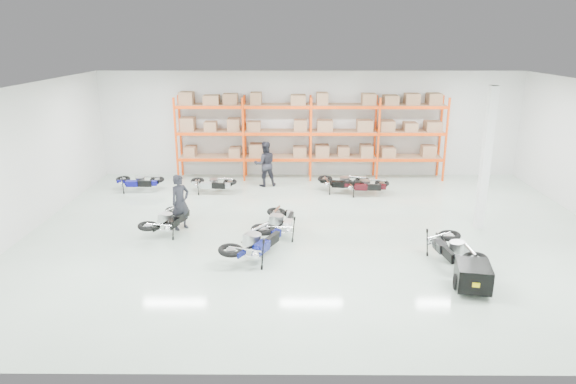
{
  "coord_description": "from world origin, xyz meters",
  "views": [
    {
      "loc": [
        -0.82,
        -14.96,
        5.93
      ],
      "look_at": [
        -0.91,
        0.78,
        1.1
      ],
      "focal_mm": 32.0,
      "sensor_mm": 36.0,
      "label": 1
    }
  ],
  "objects_px": {
    "moto_silver_left": "(279,218)",
    "moto_back_a": "(138,179)",
    "moto_blue_centre": "(255,237)",
    "moto_back_d": "(365,182)",
    "moto_back_c": "(343,179)",
    "trailer": "(473,276)",
    "moto_black_far_left": "(168,216)",
    "moto_touring_right": "(454,243)",
    "moto_back_b": "(212,181)",
    "person_left": "(180,202)",
    "person_back": "(265,164)"
  },
  "relations": [
    {
      "from": "moto_silver_left",
      "to": "moto_blue_centre",
      "type": "bearing_deg",
      "value": 78.54
    },
    {
      "from": "moto_blue_centre",
      "to": "moto_back_d",
      "type": "bearing_deg",
      "value": -96.17
    },
    {
      "from": "person_back",
      "to": "moto_back_b",
      "type": "bearing_deg",
      "value": 12.45
    },
    {
      "from": "trailer",
      "to": "moto_black_far_left",
      "type": "bearing_deg",
      "value": 166.55
    },
    {
      "from": "moto_blue_centre",
      "to": "moto_black_far_left",
      "type": "bearing_deg",
      "value": -7.12
    },
    {
      "from": "person_left",
      "to": "trailer",
      "type": "bearing_deg",
      "value": -73.64
    },
    {
      "from": "moto_silver_left",
      "to": "moto_back_b",
      "type": "relative_size",
      "value": 1.17
    },
    {
      "from": "trailer",
      "to": "moto_back_a",
      "type": "relative_size",
      "value": 1.02
    },
    {
      "from": "moto_back_b",
      "to": "moto_back_d",
      "type": "bearing_deg",
      "value": -84.52
    },
    {
      "from": "moto_blue_centre",
      "to": "moto_touring_right",
      "type": "bearing_deg",
      "value": -156.47
    },
    {
      "from": "moto_blue_centre",
      "to": "moto_back_b",
      "type": "distance_m",
      "value": 6.52
    },
    {
      "from": "trailer",
      "to": "moto_back_c",
      "type": "distance_m",
      "value": 8.47
    },
    {
      "from": "moto_back_b",
      "to": "moto_silver_left",
      "type": "bearing_deg",
      "value": -140.78
    },
    {
      "from": "moto_silver_left",
      "to": "moto_touring_right",
      "type": "relative_size",
      "value": 0.99
    },
    {
      "from": "moto_back_d",
      "to": "person_left",
      "type": "relative_size",
      "value": 0.92
    },
    {
      "from": "moto_blue_centre",
      "to": "person_left",
      "type": "distance_m",
      "value": 3.38
    },
    {
      "from": "trailer",
      "to": "moto_back_d",
      "type": "xyz_separation_m",
      "value": [
        -1.52,
        7.83,
        0.1
      ]
    },
    {
      "from": "trailer",
      "to": "moto_back_d",
      "type": "relative_size",
      "value": 1.03
    },
    {
      "from": "moto_back_b",
      "to": "person_left",
      "type": "relative_size",
      "value": 0.9
    },
    {
      "from": "moto_black_far_left",
      "to": "moto_back_d",
      "type": "xyz_separation_m",
      "value": [
        6.68,
        4.03,
        -0.04
      ]
    },
    {
      "from": "moto_touring_right",
      "to": "moto_back_a",
      "type": "xyz_separation_m",
      "value": [
        -10.4,
        6.66,
        -0.07
      ]
    },
    {
      "from": "moto_black_far_left",
      "to": "moto_back_c",
      "type": "relative_size",
      "value": 1.01
    },
    {
      "from": "moto_silver_left",
      "to": "moto_back_d",
      "type": "distance_m",
      "value": 5.3
    },
    {
      "from": "moto_back_b",
      "to": "person_left",
      "type": "height_order",
      "value": "person_left"
    },
    {
      "from": "moto_black_far_left",
      "to": "trailer",
      "type": "bearing_deg",
      "value": 174.63
    },
    {
      "from": "person_left",
      "to": "moto_silver_left",
      "type": "bearing_deg",
      "value": -55.42
    },
    {
      "from": "moto_back_a",
      "to": "moto_back_d",
      "type": "xyz_separation_m",
      "value": [
        8.88,
        -0.43,
        -0.01
      ]
    },
    {
      "from": "person_left",
      "to": "person_back",
      "type": "xyz_separation_m",
      "value": [
        2.43,
        4.89,
        0.03
      ]
    },
    {
      "from": "moto_blue_centre",
      "to": "moto_back_c",
      "type": "xyz_separation_m",
      "value": [
        3.03,
        6.25,
        -0.08
      ]
    },
    {
      "from": "moto_silver_left",
      "to": "moto_back_a",
      "type": "bearing_deg",
      "value": -30.7
    },
    {
      "from": "moto_black_far_left",
      "to": "moto_back_d",
      "type": "bearing_deg",
      "value": -129.41
    },
    {
      "from": "trailer",
      "to": "person_left",
      "type": "height_order",
      "value": "person_left"
    },
    {
      "from": "moto_back_d",
      "to": "person_back",
      "type": "distance_m",
      "value": 4.11
    },
    {
      "from": "person_left",
      "to": "person_back",
      "type": "distance_m",
      "value": 5.46
    },
    {
      "from": "moto_black_far_left",
      "to": "person_left",
      "type": "distance_m",
      "value": 0.59
    },
    {
      "from": "trailer",
      "to": "person_back",
      "type": "xyz_separation_m",
      "value": [
        -5.43,
        9.03,
        0.52
      ]
    },
    {
      "from": "moto_black_far_left",
      "to": "trailer",
      "type": "xyz_separation_m",
      "value": [
        8.2,
        -3.8,
        -0.14
      ]
    },
    {
      "from": "moto_silver_left",
      "to": "moto_black_far_left",
      "type": "distance_m",
      "value": 3.48
    },
    {
      "from": "moto_silver_left",
      "to": "moto_touring_right",
      "type": "xyz_separation_m",
      "value": [
        4.72,
        -2.02,
        0.01
      ]
    },
    {
      "from": "moto_silver_left",
      "to": "moto_touring_right",
      "type": "height_order",
      "value": "moto_touring_right"
    },
    {
      "from": "trailer",
      "to": "person_left",
      "type": "distance_m",
      "value": 8.9
    },
    {
      "from": "moto_black_far_left",
      "to": "moto_back_b",
      "type": "height_order",
      "value": "moto_black_far_left"
    },
    {
      "from": "moto_silver_left",
      "to": "person_back",
      "type": "distance_m",
      "value": 5.48
    },
    {
      "from": "moto_blue_centre",
      "to": "moto_silver_left",
      "type": "bearing_deg",
      "value": -83.38
    },
    {
      "from": "moto_touring_right",
      "to": "trailer",
      "type": "height_order",
      "value": "moto_touring_right"
    },
    {
      "from": "moto_back_c",
      "to": "moto_back_d",
      "type": "height_order",
      "value": "moto_back_c"
    },
    {
      "from": "moto_silver_left",
      "to": "moto_back_b",
      "type": "bearing_deg",
      "value": -49.9
    },
    {
      "from": "moto_back_b",
      "to": "moto_touring_right",
      "type": "bearing_deg",
      "value": -123.24
    },
    {
      "from": "moto_blue_centre",
      "to": "person_left",
      "type": "height_order",
      "value": "person_left"
    },
    {
      "from": "moto_touring_right",
      "to": "moto_back_a",
      "type": "relative_size",
      "value": 1.13
    }
  ]
}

